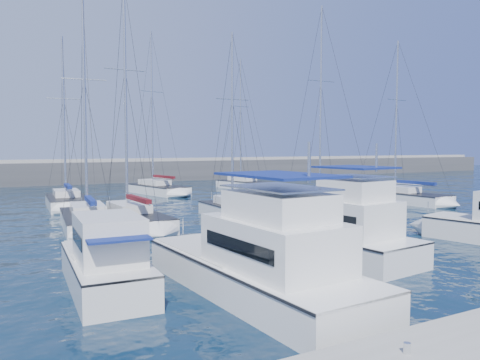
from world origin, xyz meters
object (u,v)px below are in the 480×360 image
sailboat_mid_d (326,202)px  sailboat_back_b (157,189)px  sailboat_mid_e (402,197)px  sailboat_back_c (244,184)px  sailboat_back_a (67,202)px  motor_yacht_port_inner (261,264)px  sailboat_mid_a (89,221)px  sailboat_mid_b (131,219)px  motor_yacht_stbd_inner (341,234)px  sailboat_mid_c (237,211)px  motor_yacht_port_outer (106,265)px

sailboat_mid_d → sailboat_back_b: size_ratio=0.95×
sailboat_mid_e → sailboat_back_c: sailboat_back_c is taller
sailboat_mid_d → sailboat_back_a: size_ratio=1.17×
motor_yacht_port_inner → sailboat_mid_d: sailboat_mid_d is taller
sailboat_mid_d → sailboat_mid_e: sailboat_mid_d is taller
motor_yacht_port_inner → sailboat_mid_a: (-2.64, 16.71, -0.61)m
sailboat_back_a → motor_yacht_port_inner: bearing=-82.4°
sailboat_mid_d → sailboat_mid_e: size_ratio=1.13×
sailboat_mid_e → sailboat_back_b: bearing=127.5°
sailboat_mid_b → sailboat_back_b: size_ratio=0.89×
motor_yacht_stbd_inner → sailboat_back_c: (13.89, 34.26, -0.59)m
sailboat_mid_a → sailboat_mid_c: bearing=1.8°
sailboat_back_b → sailboat_back_c: (11.65, 0.94, -0.00)m
motor_yacht_stbd_inner → sailboat_mid_c: size_ratio=0.61×
motor_yacht_port_inner → motor_yacht_stbd_inner: (6.12, 3.04, -0.00)m
sailboat_back_a → sailboat_back_c: 24.13m
sailboat_mid_b → sailboat_back_c: 29.21m
motor_yacht_port_outer → sailboat_back_a: bearing=87.9°
motor_yacht_port_inner → sailboat_mid_c: (7.66, 16.16, -0.61)m
sailboat_back_c → motor_yacht_stbd_inner: bearing=-124.5°
motor_yacht_port_outer → sailboat_mid_c: (12.18, 12.94, -0.42)m
motor_yacht_port_inner → sailboat_mid_e: size_ratio=0.70×
motor_yacht_port_outer → sailboat_mid_e: 33.45m
sailboat_mid_c → motor_yacht_port_inner: bearing=-114.3°
sailboat_mid_b → sailboat_mid_a: bearing=163.5°
motor_yacht_stbd_inner → sailboat_mid_d: (10.76, 14.39, -0.60)m
motor_yacht_port_inner → sailboat_mid_d: bearing=42.4°
motor_yacht_stbd_inner → sailboat_mid_c: 13.23m
motor_yacht_port_inner → sailboat_mid_a: size_ratio=0.71×
motor_yacht_port_inner → sailboat_mid_a: 16.93m
sailboat_mid_a → sailboat_mid_e: size_ratio=0.99×
sailboat_back_c → sailboat_back_b: bearing=172.2°
sailboat_mid_a → motor_yacht_stbd_inner: bearing=-52.5°
motor_yacht_port_inner → sailboat_mid_c: 17.90m
motor_yacht_port_outer → motor_yacht_stbd_inner: motor_yacht_stbd_inner is taller
motor_yacht_stbd_inner → sailboat_mid_c: bearing=76.5°
motor_yacht_port_outer → sailboat_mid_e: sailboat_mid_e is taller
motor_yacht_port_outer → sailboat_mid_e: bearing=28.0°
sailboat_mid_c → sailboat_mid_d: (9.21, 1.27, 0.01)m
sailboat_back_b → sailboat_mid_d: bearing=-77.7°
sailboat_mid_a → sailboat_mid_c: 10.32m
sailboat_mid_d → sailboat_back_a: sailboat_mid_d is taller
sailboat_mid_a → sailboat_mid_b: size_ratio=0.93×
motor_yacht_port_outer → sailboat_back_c: (24.52, 34.07, -0.40)m
sailboat_mid_a → sailboat_mid_e: (28.42, 0.68, -0.00)m
motor_yacht_stbd_inner → sailboat_back_b: (2.24, 33.32, -0.58)m
sailboat_back_a → sailboat_back_c: sailboat_back_c is taller
sailboat_mid_d → motor_yacht_port_inner: bearing=-132.9°
sailboat_mid_a → sailboat_back_b: sailboat_back_b is taller
sailboat_back_a → sailboat_back_c: size_ratio=0.90×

